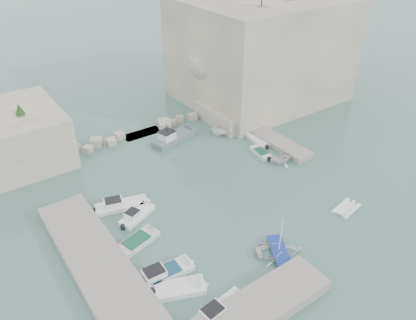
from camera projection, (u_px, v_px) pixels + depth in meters
ground at (238, 204)px, 46.97m from camera, size 400.00×400.00×0.00m
cliff_east at (260, 50)px, 69.69m from camera, size 26.00×22.00×17.00m
cliff_terrace at (231, 112)px, 65.16m from camera, size 8.00×10.00×2.50m
quay_west at (102, 270)px, 37.68m from camera, size 5.00×24.00×1.10m
quay_south at (238, 320)px, 33.12m from camera, size 18.00×4.00×1.10m
ledge_east at (267, 136)px, 60.30m from camera, size 3.00×16.00×0.80m
breakwater at (142, 129)px, 61.38m from camera, size 28.00×3.00×1.40m
motorboat_a at (122, 207)px, 46.50m from camera, size 6.77×3.58×1.40m
motorboat_b at (137, 217)px, 45.00m from camera, size 5.21×3.47×1.40m
motorboat_c at (137, 244)px, 41.40m from camera, size 5.70×3.32×0.70m
motorboat_d at (163, 276)px, 37.80m from camera, size 6.54×2.26×1.40m
motorboat_e at (180, 290)px, 36.38m from camera, size 5.37×3.73×0.70m
motorboat_f at (220, 313)px, 34.33m from camera, size 6.14×2.48×1.40m
rowboat at (278, 254)px, 40.27m from camera, size 5.64×5.07×0.96m
inflatable_dinghy at (346, 210)px, 46.13m from camera, size 3.94×2.38×0.44m
tender_east_a at (280, 163)px, 54.61m from camera, size 3.97×3.64×1.76m
tender_east_b at (261, 155)px, 56.46m from camera, size 2.02×4.32×0.70m
tender_east_c at (257, 141)px, 59.68m from camera, size 2.39×5.48×0.70m
tender_east_d at (225, 134)px, 61.71m from camera, size 4.94×1.92×1.90m
work_boat at (175, 140)px, 59.88m from camera, size 8.15×4.10×2.20m
rowboat_mast at (281, 234)px, 38.91m from camera, size 0.10×0.10×4.20m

